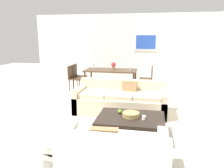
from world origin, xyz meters
TOP-DOWN VIEW (x-y plane):
  - ground_plane at (0.00, 0.00)m, footprint 18.00×18.00m
  - back_wall_unit at (0.30, 3.53)m, footprint 8.40×0.09m
  - sofa_beige at (0.02, 0.34)m, footprint 2.24×0.90m
  - loveseat_white at (0.27, -2.27)m, footprint 1.51×0.90m
  - coffee_table at (0.41, -0.93)m, footprint 1.27×0.90m
  - decorative_bowl at (0.40, -0.92)m, footprint 0.33×0.33m
  - candle_jar at (0.66, -1.02)m, footprint 0.07×0.07m
  - apple_on_coffee_table at (0.17, -0.79)m, footprint 0.08×0.08m
  - dining_table at (-0.65, 2.43)m, footprint 1.76×0.88m
  - dining_chair_right_near at (0.64, 2.23)m, footprint 0.44×0.44m
  - dining_chair_left_far at (-1.94, 2.63)m, footprint 0.44×0.44m
  - dining_chair_right_far at (0.64, 2.63)m, footprint 0.44×0.44m
  - dining_chair_left_near at (-1.94, 2.23)m, footprint 0.44×0.44m
  - wine_glass_left_far at (-1.31, 2.54)m, footprint 0.08×0.08m
  - wine_glass_right_near at (0.01, 2.32)m, footprint 0.06×0.06m
  - wine_glass_right_far at (0.01, 2.54)m, footprint 0.06×0.06m
  - centerpiece_vase at (-0.55, 2.39)m, footprint 0.16×0.16m

SIDE VIEW (x-z plane):
  - ground_plane at x=0.00m, z-range 0.00..0.00m
  - coffee_table at x=0.41m, z-range 0.00..0.38m
  - sofa_beige at x=0.02m, z-range -0.10..0.68m
  - loveseat_white at x=0.27m, z-range -0.10..0.68m
  - candle_jar at x=0.66m, z-range 0.38..0.46m
  - apple_on_coffee_table at x=0.17m, z-range 0.38..0.46m
  - decorative_bowl at x=0.40m, z-range 0.38..0.47m
  - dining_chair_right_near at x=0.64m, z-range 0.06..0.94m
  - dining_chair_left_far at x=-1.94m, z-range 0.06..0.94m
  - dining_chair_right_far at x=0.64m, z-range 0.06..0.94m
  - dining_chair_left_near at x=-1.94m, z-range 0.06..0.94m
  - dining_table at x=-0.65m, z-range 0.30..1.05m
  - wine_glass_right_far at x=0.01m, z-range 0.78..0.92m
  - wine_glass_right_near at x=0.01m, z-range 0.78..0.93m
  - wine_glass_left_far at x=-1.31m, z-range 0.79..0.97m
  - centerpiece_vase at x=-0.55m, z-range 0.77..1.04m
  - back_wall_unit at x=0.30m, z-range 0.00..2.70m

